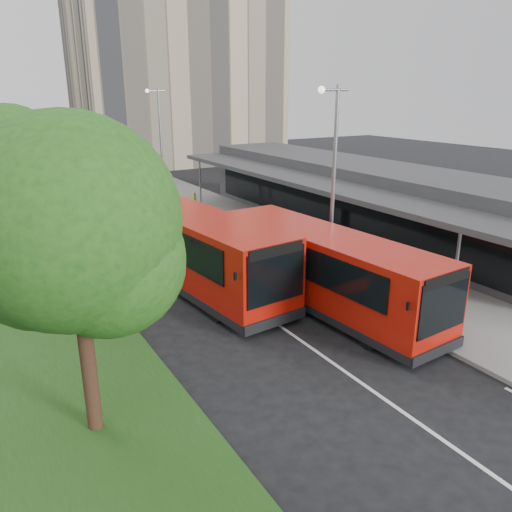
{
  "coord_description": "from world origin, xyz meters",
  "views": [
    {
      "loc": [
        -8.86,
        -13.84,
        7.87
      ],
      "look_at": [
        0.99,
        2.8,
        1.5
      ],
      "focal_mm": 35.0,
      "sensor_mm": 36.0,
      "label": 1
    }
  ],
  "objects_px": {
    "tree_near": "(72,237)",
    "lamp_post_near": "(332,174)",
    "litter_bin": "(277,228)",
    "bollard": "(195,199)",
    "bus_main": "(325,270)",
    "car_near": "(86,167)",
    "tree_mid": "(12,170)",
    "lamp_post_far": "(159,137)",
    "bus_second": "(193,249)",
    "car_far": "(39,164)"
  },
  "relations": [
    {
      "from": "lamp_post_near",
      "to": "bus_main",
      "type": "bearing_deg",
      "value": -131.38
    },
    {
      "from": "tree_near",
      "to": "lamp_post_near",
      "type": "bearing_deg",
      "value": 23.97
    },
    {
      "from": "car_near",
      "to": "car_far",
      "type": "bearing_deg",
      "value": 116.81
    },
    {
      "from": "lamp_post_far",
      "to": "car_far",
      "type": "height_order",
      "value": "lamp_post_far"
    },
    {
      "from": "litter_bin",
      "to": "bollard",
      "type": "relative_size",
      "value": 1.05
    },
    {
      "from": "tree_mid",
      "to": "bus_second",
      "type": "distance_m",
      "value": 8.14
    },
    {
      "from": "bus_main",
      "to": "car_far",
      "type": "height_order",
      "value": "bus_main"
    },
    {
      "from": "lamp_post_near",
      "to": "bus_second",
      "type": "bearing_deg",
      "value": 152.35
    },
    {
      "from": "lamp_post_near",
      "to": "lamp_post_far",
      "type": "bearing_deg",
      "value": 90.0
    },
    {
      "from": "litter_bin",
      "to": "bollard",
      "type": "bearing_deg",
      "value": 94.08
    },
    {
      "from": "car_far",
      "to": "tree_mid",
      "type": "bearing_deg",
      "value": -87.4
    },
    {
      "from": "litter_bin",
      "to": "bus_main",
      "type": "bearing_deg",
      "value": -112.05
    },
    {
      "from": "lamp_post_far",
      "to": "car_far",
      "type": "xyz_separation_m",
      "value": [
        -5.61,
        21.93,
        -4.17
      ]
    },
    {
      "from": "bus_second",
      "to": "litter_bin",
      "type": "bearing_deg",
      "value": 25.42
    },
    {
      "from": "litter_bin",
      "to": "bollard",
      "type": "height_order",
      "value": "litter_bin"
    },
    {
      "from": "car_near",
      "to": "car_far",
      "type": "xyz_separation_m",
      "value": [
        -3.76,
        4.97,
        -0.0
      ]
    },
    {
      "from": "lamp_post_near",
      "to": "bus_main",
      "type": "relative_size",
      "value": 0.76
    },
    {
      "from": "tree_near",
      "to": "car_near",
      "type": "bearing_deg",
      "value": 77.51
    },
    {
      "from": "bus_main",
      "to": "litter_bin",
      "type": "distance_m",
      "value": 9.54
    },
    {
      "from": "lamp_post_near",
      "to": "litter_bin",
      "type": "height_order",
      "value": "lamp_post_near"
    },
    {
      "from": "tree_near",
      "to": "car_near",
      "type": "relative_size",
      "value": 2.36
    },
    {
      "from": "lamp_post_near",
      "to": "bollard",
      "type": "bearing_deg",
      "value": 86.03
    },
    {
      "from": "bollard",
      "to": "lamp_post_near",
      "type": "bearing_deg",
      "value": -93.97
    },
    {
      "from": "tree_mid",
      "to": "bollard",
      "type": "height_order",
      "value": "tree_mid"
    },
    {
      "from": "bus_second",
      "to": "car_far",
      "type": "xyz_separation_m",
      "value": [
        -0.53,
        39.27,
        -1.08
      ]
    },
    {
      "from": "lamp_post_near",
      "to": "litter_bin",
      "type": "relative_size",
      "value": 8.33
    },
    {
      "from": "bus_second",
      "to": "bus_main",
      "type": "bearing_deg",
      "value": -59.74
    },
    {
      "from": "bus_second",
      "to": "car_near",
      "type": "relative_size",
      "value": 3.53
    },
    {
      "from": "bus_main",
      "to": "bus_second",
      "type": "relative_size",
      "value": 0.92
    },
    {
      "from": "lamp_post_near",
      "to": "car_far",
      "type": "height_order",
      "value": "lamp_post_near"
    },
    {
      "from": "lamp_post_far",
      "to": "tree_near",
      "type": "bearing_deg",
      "value": -114.04
    },
    {
      "from": "tree_near",
      "to": "car_far",
      "type": "relative_size",
      "value": 2.29
    },
    {
      "from": "bus_main",
      "to": "bollard",
      "type": "xyz_separation_m",
      "value": [
        2.87,
        18.56,
        -0.9
      ]
    },
    {
      "from": "tree_near",
      "to": "car_near",
      "type": "height_order",
      "value": "tree_near"
    },
    {
      "from": "lamp_post_near",
      "to": "bus_second",
      "type": "relative_size",
      "value": 0.7
    },
    {
      "from": "tree_mid",
      "to": "lamp_post_far",
      "type": "distance_m",
      "value": 17.07
    },
    {
      "from": "car_near",
      "to": "bus_second",
      "type": "bearing_deg",
      "value": -105.68
    },
    {
      "from": "litter_bin",
      "to": "lamp_post_far",
      "type": "bearing_deg",
      "value": 98.0
    },
    {
      "from": "car_near",
      "to": "lamp_post_far",
      "type": "bearing_deg",
      "value": -94.08
    },
    {
      "from": "tree_near",
      "to": "lamp_post_near",
      "type": "height_order",
      "value": "lamp_post_near"
    },
    {
      "from": "lamp_post_far",
      "to": "litter_bin",
      "type": "height_order",
      "value": "lamp_post_far"
    },
    {
      "from": "lamp_post_near",
      "to": "car_near",
      "type": "bearing_deg",
      "value": 92.86
    },
    {
      "from": "bus_second",
      "to": "bollard",
      "type": "height_order",
      "value": "bus_second"
    },
    {
      "from": "lamp_post_near",
      "to": "bus_second",
      "type": "xyz_separation_m",
      "value": [
        -5.08,
        2.66,
        -3.09
      ]
    },
    {
      "from": "tree_mid",
      "to": "car_far",
      "type": "relative_size",
      "value": 2.26
    },
    {
      "from": "lamp_post_far",
      "to": "car_far",
      "type": "bearing_deg",
      "value": 104.35
    },
    {
      "from": "tree_mid",
      "to": "litter_bin",
      "type": "relative_size",
      "value": 7.78
    },
    {
      "from": "tree_mid",
      "to": "lamp_post_far",
      "type": "relative_size",
      "value": 0.93
    },
    {
      "from": "lamp_post_far",
      "to": "bollard",
      "type": "distance_m",
      "value": 5.45
    },
    {
      "from": "bus_main",
      "to": "car_near",
      "type": "distance_m",
      "value": 38.92
    }
  ]
}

